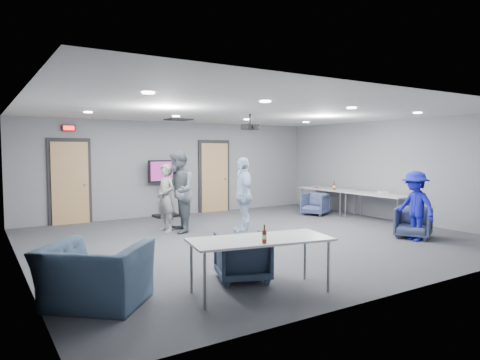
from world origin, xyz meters
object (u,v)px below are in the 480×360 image
chair_front_b (95,275)px  projector (250,127)px  person_c (243,195)px  table_right_b (378,196)px  chair_right_c (413,223)px  table_right_a (327,190)px  tv_stand (166,185)px  person_d (415,206)px  bottle_front (264,236)px  person_a (166,198)px  table_front_left (260,242)px  person_b (178,192)px  chair_front_a (242,257)px  chair_right_a (315,204)px  bottle_right (334,186)px

chair_front_b → projector: (4.02, 2.67, 2.03)m
person_c → table_right_b: bearing=99.5°
chair_right_c → table_right_b: bearing=121.5°
table_right_a → tv_stand: bearing=67.9°
person_d → chair_right_c: 0.48m
person_c → bottle_front: (-2.18, -3.89, -0.05)m
person_d → chair_right_c: person_d is taller
person_a → table_front_left: (-0.61, -4.69, -0.10)m
table_right_a → table_front_left: size_ratio=0.91×
table_right_a → person_b: bearing=95.6°
person_d → tv_stand: size_ratio=0.90×
table_right_b → tv_stand: (-4.46, 3.71, 0.23)m
person_d → chair_front_b: 6.62m
person_a → chair_front_a: bearing=-18.3°
person_a → tv_stand: tv_stand is taller
chair_right_c → table_front_left: bearing=-104.6°
chair_right_a → person_a: bearing=-113.5°
chair_right_c → chair_front_a: 4.76m
chair_right_c → person_d: bearing=-76.8°
chair_right_a → table_front_left: bearing=-72.3°
chair_front_a → table_right_b: bearing=-137.3°
person_a → projector: size_ratio=4.45×
person_d → person_a: bearing=-126.6°
table_right_a → projector: projector is taller
person_c → projector: projector is taller
chair_right_c → table_right_b: 2.20m
bottle_right → person_c: bearing=-166.4°
table_right_b → projector: (-3.88, 0.31, 1.72)m
table_right_a → person_c: bearing=108.7°
chair_right_c → table_front_left: 4.98m
person_b → chair_front_a: bearing=4.9°
person_a → chair_right_c: 5.52m
chair_right_a → projector: bearing=-90.7°
person_d → table_right_b: size_ratio=0.78×
bottle_front → table_right_b: bearing=28.6°
person_b → bottle_right: size_ratio=6.96×
person_c → chair_right_a: 3.46m
chair_right_c → table_front_left: (-4.83, -1.16, 0.36)m
chair_right_a → projector: projector is taller
person_a → chair_right_a: person_a is taller
bottle_front → chair_front_b: bearing=153.2°
chair_right_c → tv_stand: 6.55m
person_b → person_d: 5.16m
person_a → person_b: person_b is taller
person_c → chair_right_c: 3.75m
projector → person_c: bearing=83.2°
chair_right_c → projector: bearing=-156.3°
chair_right_a → tv_stand: 4.34m
chair_right_c → chair_front_b: size_ratio=0.63×
table_right_b → chair_front_a: bearing=112.7°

